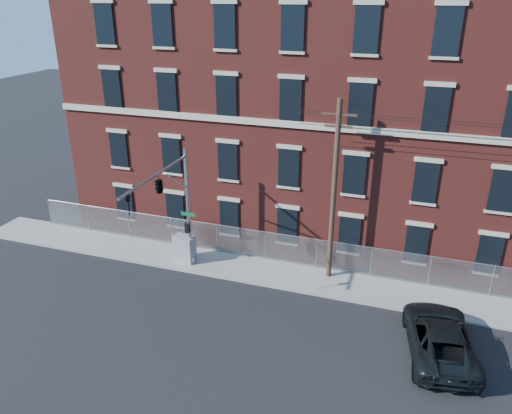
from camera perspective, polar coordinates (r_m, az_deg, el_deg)
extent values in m
plane|color=black|center=(24.54, 1.02, -13.78)|extent=(140.00, 140.00, 0.00)
cube|color=black|center=(33.56, -14.83, 0.48)|extent=(1.20, 0.10, 2.20)
cube|color=black|center=(32.38, -15.48, 6.35)|extent=(1.20, 0.10, 2.20)
cube|color=black|center=(31.53, -16.23, 12.96)|extent=(1.20, 0.10, 2.20)
cube|color=black|center=(31.14, -17.01, 19.46)|extent=(1.20, 0.10, 2.20)
cube|color=black|center=(31.79, -9.26, -0.33)|extent=(1.20, 0.10, 2.20)
cube|color=black|center=(30.54, -9.69, 5.87)|extent=(1.20, 0.10, 2.20)
cube|color=black|center=(29.64, -10.19, 12.88)|extent=(1.20, 0.10, 2.20)
cube|color=black|center=(29.22, -10.72, 19.83)|extent=(1.20, 0.10, 2.20)
cube|color=black|center=(30.36, -3.09, -1.22)|extent=(1.20, 0.10, 2.20)
cube|color=black|center=(29.04, -3.24, 5.25)|extent=(1.20, 0.10, 2.20)
cube|color=black|center=(28.09, -3.42, 12.63)|extent=(1.20, 0.10, 2.20)
cube|color=black|center=(27.65, -3.61, 19.98)|extent=(1.20, 0.10, 2.20)
cube|color=black|center=(29.31, 3.60, -2.17)|extent=(1.20, 0.10, 2.20)
cube|color=black|center=(27.95, 3.79, 4.50)|extent=(1.20, 0.10, 2.20)
cube|color=black|center=(26.97, 4.00, 12.16)|extent=(1.20, 0.10, 2.20)
cube|color=black|center=(26.50, 4.23, 19.82)|extent=(1.20, 0.10, 2.20)
cube|color=black|center=(28.71, 10.69, -3.14)|extent=(1.20, 0.10, 2.20)
cube|color=black|center=(27.31, 11.25, 3.64)|extent=(1.20, 0.10, 2.20)
cube|color=black|center=(26.30, 11.90, 11.45)|extent=(1.20, 0.10, 2.20)
cube|color=black|center=(25.83, 12.59, 19.27)|extent=(1.20, 0.10, 2.20)
cube|color=black|center=(28.56, 17.98, -4.08)|extent=(1.20, 0.10, 2.20)
cube|color=black|center=(27.16, 18.91, 2.68)|extent=(1.20, 0.10, 2.20)
cube|color=black|center=(26.14, 20.00, 10.48)|extent=(1.20, 0.10, 2.20)
cube|color=black|center=(25.67, 21.15, 18.30)|extent=(1.20, 0.10, 2.20)
cube|color=black|center=(28.88, 25.24, -4.96)|extent=(1.20, 0.10, 2.20)
cube|color=black|center=(27.50, 26.51, 1.68)|extent=(1.20, 0.10, 2.20)
cylinder|color=#9EA0A5|center=(36.84, -22.61, -0.51)|extent=(0.06, 0.06, 1.85)
cylinder|color=#9EA0A5|center=(34.96, -18.73, -1.18)|extent=(0.06, 0.06, 1.85)
cylinder|color=#9EA0A5|center=(33.26, -14.42, -1.92)|extent=(0.06, 0.06, 1.85)
cylinder|color=#9EA0A5|center=(31.78, -9.67, -2.71)|extent=(0.06, 0.06, 1.85)
cylinder|color=#9EA0A5|center=(30.54, -4.50, -3.56)|extent=(0.06, 0.06, 1.85)
cylinder|color=#9EA0A5|center=(29.57, 1.08, -4.44)|extent=(0.06, 0.06, 1.85)
cylinder|color=#9EA0A5|center=(28.91, 6.98, -5.32)|extent=(0.06, 0.06, 1.85)
cylinder|color=#9EA0A5|center=(28.58, 13.11, -6.17)|extent=(0.06, 0.06, 1.85)
cylinder|color=#9EA0A5|center=(28.57, 19.33, -6.96)|extent=(0.06, 0.06, 1.85)
cylinder|color=#9EA0A5|center=(28.91, 25.50, -7.67)|extent=(0.06, 0.06, 1.85)
cylinder|color=#9EA0A5|center=(28.32, -7.78, -0.15)|extent=(0.22, 0.22, 7.00)
cylinder|color=#9EA0A5|center=(29.78, -7.44, -5.98)|extent=(0.50, 0.50, 0.40)
cylinder|color=#9EA0A5|center=(24.53, -11.47, 3.62)|extent=(0.14, 6.50, 0.14)
cylinder|color=#9EA0A5|center=(26.55, -9.15, 3.03)|extent=(0.08, 2.18, 1.56)
cube|color=#0C592D|center=(28.29, -7.79, -0.83)|extent=(0.90, 0.03, 0.22)
cube|color=black|center=(28.57, -7.88, -2.36)|extent=(0.25, 0.25, 0.60)
imported|color=black|center=(22.72, -14.47, 0.21)|extent=(0.16, 0.20, 1.00)
imported|color=black|center=(24.92, -11.09, 2.62)|extent=(0.53, 2.48, 1.00)
cylinder|color=#402C20|center=(26.41, 8.93, 1.54)|extent=(0.28, 0.28, 10.00)
cube|color=#402C20|center=(25.17, 9.53, 10.44)|extent=(1.80, 0.12, 0.12)
cube|color=#402C20|center=(25.31, 9.44, 9.12)|extent=(1.40, 0.12, 0.12)
imported|color=black|center=(24.11, 20.36, -13.84)|extent=(3.60, 6.24, 1.64)
cube|color=gray|center=(29.73, -8.22, -4.74)|extent=(1.39, 0.88, 1.61)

